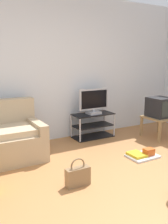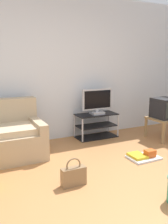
{
  "view_description": "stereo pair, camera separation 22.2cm",
  "coord_description": "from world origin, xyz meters",
  "px_view_note": "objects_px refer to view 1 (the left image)",
  "views": [
    {
      "loc": [
        -1.68,
        -1.88,
        1.51
      ],
      "look_at": [
        0.11,
        1.28,
        0.74
      ],
      "focal_mm": 39.45,
      "sensor_mm": 36.0,
      "label": 1
    },
    {
      "loc": [
        -1.48,
        -1.98,
        1.51
      ],
      "look_at": [
        0.11,
        1.28,
        0.74
      ],
      "focal_mm": 39.45,
      "sensor_mm": 36.0,
      "label": 2
    }
  ],
  "objects_px": {
    "side_table": "(160,120)",
    "handbag": "(78,176)",
    "crt_tv": "(160,107)",
    "floor_tray": "(142,155)",
    "tv_stand": "(93,125)",
    "flat_tv": "(94,102)"
  },
  "relations": [
    {
      "from": "tv_stand",
      "to": "flat_tv",
      "type": "height_order",
      "value": "flat_tv"
    },
    {
      "from": "crt_tv",
      "to": "side_table",
      "type": "bearing_deg",
      "value": -90.0
    },
    {
      "from": "handbag",
      "to": "floor_tray",
      "type": "bearing_deg",
      "value": 12.36
    },
    {
      "from": "crt_tv",
      "to": "handbag",
      "type": "distance_m",
      "value": 2.55
    },
    {
      "from": "tv_stand",
      "to": "floor_tray",
      "type": "xyz_separation_m",
      "value": [
        0.13,
        -1.29,
        -0.2
      ]
    },
    {
      "from": "tv_stand",
      "to": "side_table",
      "type": "height_order",
      "value": "tv_stand"
    },
    {
      "from": "crt_tv",
      "to": "handbag",
      "type": "height_order",
      "value": "crt_tv"
    },
    {
      "from": "crt_tv",
      "to": "handbag",
      "type": "bearing_deg",
      "value": -158.1
    },
    {
      "from": "side_table",
      "to": "crt_tv",
      "type": "distance_m",
      "value": 0.25
    },
    {
      "from": "handbag",
      "to": "floor_tray",
      "type": "height_order",
      "value": "handbag"
    },
    {
      "from": "flat_tv",
      "to": "crt_tv",
      "type": "height_order",
      "value": "flat_tv"
    },
    {
      "from": "side_table",
      "to": "floor_tray",
      "type": "relative_size",
      "value": 1.15
    },
    {
      "from": "side_table",
      "to": "handbag",
      "type": "distance_m",
      "value": 2.51
    },
    {
      "from": "flat_tv",
      "to": "tv_stand",
      "type": "bearing_deg",
      "value": 90.0
    },
    {
      "from": "tv_stand",
      "to": "flat_tv",
      "type": "xyz_separation_m",
      "value": [
        -0.0,
        -0.02,
        0.48
      ]
    },
    {
      "from": "crt_tv",
      "to": "floor_tray",
      "type": "distance_m",
      "value": 1.32
    },
    {
      "from": "flat_tv",
      "to": "side_table",
      "type": "relative_size",
      "value": 1.15
    },
    {
      "from": "tv_stand",
      "to": "handbag",
      "type": "xyz_separation_m",
      "value": [
        -1.18,
        -1.57,
        -0.11
      ]
    },
    {
      "from": "crt_tv",
      "to": "handbag",
      "type": "relative_size",
      "value": 1.2
    },
    {
      "from": "crt_tv",
      "to": "floor_tray",
      "type": "bearing_deg",
      "value": -147.35
    },
    {
      "from": "tv_stand",
      "to": "floor_tray",
      "type": "bearing_deg",
      "value": -84.03
    },
    {
      "from": "crt_tv",
      "to": "floor_tray",
      "type": "xyz_separation_m",
      "value": [
        -1.01,
        -0.65,
        -0.57
      ]
    }
  ]
}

